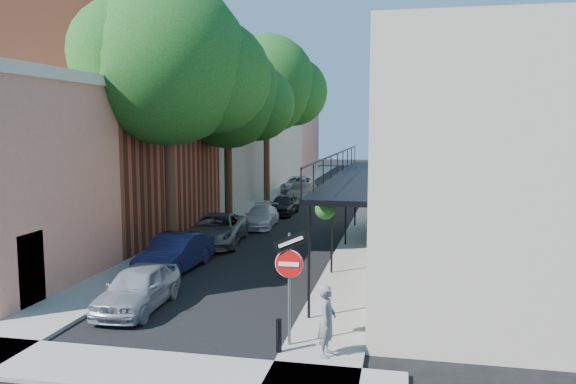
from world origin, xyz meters
The scene contains 20 objects.
ground centered at (0.00, 0.00, 0.00)m, with size 160.00×160.00×0.00m, color black.
road_surface centered at (0.00, 30.00, 0.01)m, with size 6.00×64.00×0.01m, color black.
sidewalk_left centered at (-4.00, 30.00, 0.06)m, with size 2.00×64.00×0.12m, color gray.
sidewalk_right centered at (4.00, 30.00, 0.06)m, with size 2.00×64.00×0.12m, color gray.
sidewalk_cross centered at (0.00, -1.00, 0.06)m, with size 12.00×2.00×0.12m, color gray.
buildings_left centered at (-9.30, 28.76, 4.94)m, with size 10.10×59.10×12.00m.
buildings_right centered at (8.99, 29.49, 4.42)m, with size 9.80×55.00×10.00m.
sign_post centered at (3.16, 0.97, 2.04)m, with size 0.89×0.17×2.99m.
bollard centered at (3.00, 0.50, 0.52)m, with size 0.14×0.14×0.80m, color black.
oak_near centered at (-3.37, 10.26, 7.88)m, with size 7.48×6.80×11.42m.
oak_mid centered at (-3.42, 18.23, 7.06)m, with size 6.60×6.00×10.20m.
oak_far centered at (-3.35, 27.27, 8.26)m, with size 7.70×7.00×11.90m.
parked_car_a centered at (-1.88, 3.08, 0.66)m, with size 1.56×3.87×1.32m, color #979CA7.
parked_car_b centered at (-2.55, 7.43, 0.70)m, with size 1.48×4.23×1.39m, color #111637.
parked_car_c centered at (-2.60, 12.35, 0.70)m, with size 2.31×5.01×1.39m, color #53575A.
parked_car_d centered at (-1.71, 17.10, 0.57)m, with size 1.59×3.91×1.13m, color silver.
parked_car_e centered at (-1.40, 21.58, 0.63)m, with size 1.48×3.67×1.25m, color black.
parked_car_f centered at (-1.40, 28.08, 0.66)m, with size 1.39×3.98×1.31m, color slate.
parked_car_g centered at (-2.60, 32.80, 0.68)m, with size 2.24×4.86×1.35m, color #A0A9B5.
pedestrian centered at (4.14, 0.53, 0.97)m, with size 0.62×0.41×1.69m, color slate.
Camera 1 is at (5.79, -11.96, 5.45)m, focal length 35.00 mm.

